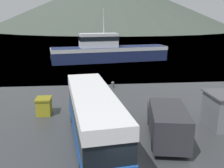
# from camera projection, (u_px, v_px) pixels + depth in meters

# --- Properties ---
(water_surface) EXTENTS (240.00, 240.00, 0.00)m
(water_surface) POSITION_uv_depth(u_px,v_px,m) (91.00, 31.00, 145.68)
(water_surface) COLOR slate
(water_surface) RESTS_ON ground
(hill_backdrop) EXTENTS (176.13, 176.13, 37.23)m
(hill_backdrop) POSITION_uv_depth(u_px,v_px,m) (111.00, 2.00, 185.11)
(hill_backdrop) COLOR #424C42
(hill_backdrop) RESTS_ON ground
(tour_bus) EXTENTS (3.78, 10.80, 3.44)m
(tour_bus) POSITION_uv_depth(u_px,v_px,m) (93.00, 116.00, 15.70)
(tour_bus) COLOR #194799
(tour_bus) RESTS_ON ground
(delivery_van) EXTENTS (3.26, 6.62, 2.37)m
(delivery_van) POSITION_uv_depth(u_px,v_px,m) (167.00, 121.00, 16.45)
(delivery_van) COLOR #2D2D33
(delivery_van) RESTS_ON ground
(fishing_boat) EXTENTS (21.79, 7.82, 9.43)m
(fishing_boat) POSITION_uv_depth(u_px,v_px,m) (108.00, 51.00, 45.89)
(fishing_boat) COLOR #19234C
(fishing_boat) RESTS_ON water_surface
(storage_bin) EXTENTS (1.25, 1.47, 1.44)m
(storage_bin) POSITION_uv_depth(u_px,v_px,m) (44.00, 106.00, 20.87)
(storage_bin) COLOR olive
(storage_bin) RESTS_ON ground
(small_boat) EXTENTS (4.59, 6.36, 0.88)m
(small_boat) POSITION_uv_depth(u_px,v_px,m) (63.00, 55.00, 50.68)
(small_boat) COLOR black
(small_boat) RESTS_ON water_surface
(mooring_bollard) EXTENTS (0.39, 0.39, 0.72)m
(mooring_bollard) POSITION_uv_depth(u_px,v_px,m) (113.00, 84.00, 28.97)
(mooring_bollard) COLOR #4C4C51
(mooring_bollard) RESTS_ON ground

